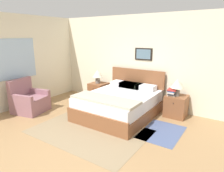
% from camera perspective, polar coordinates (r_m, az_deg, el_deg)
% --- Properties ---
extents(ground_plane, '(16.00, 16.00, 0.00)m').
position_cam_1_polar(ground_plane, '(3.77, -16.08, -18.84)').
color(ground_plane, '#99754C').
extents(wall_back, '(7.94, 0.09, 2.60)m').
position_cam_1_polar(wall_back, '(5.86, 8.14, 7.02)').
color(wall_back, beige).
rests_on(wall_back, ground_plane).
extents(wall_left, '(0.08, 5.65, 2.60)m').
position_cam_1_polar(wall_left, '(6.43, -22.41, 6.75)').
color(wall_left, beige).
rests_on(wall_left, ground_plane).
extents(area_rug_main, '(2.43, 1.67, 0.01)m').
position_cam_1_polar(area_rug_main, '(4.47, -6.54, -12.69)').
color(area_rug_main, '#897556').
rests_on(area_rug_main, ground_plane).
extents(area_rug_bedside, '(0.80, 1.10, 0.01)m').
position_cam_1_polar(area_rug_bedside, '(4.53, 14.01, -12.67)').
color(area_rug_bedside, '#47567F').
rests_on(area_rug_bedside, ground_plane).
extents(bed, '(1.66, 2.03, 1.08)m').
position_cam_1_polar(bed, '(5.18, 2.21, -4.95)').
color(bed, brown).
rests_on(bed, ground_plane).
extents(armchair, '(0.90, 0.90, 0.89)m').
position_cam_1_polar(armchair, '(5.88, -22.60, -4.01)').
color(armchair, '#8E606B').
rests_on(armchair, ground_plane).
extents(nightstand_near_window, '(0.51, 0.54, 0.55)m').
position_cam_1_polar(nightstand_near_window, '(6.44, -3.84, -1.54)').
color(nightstand_near_window, brown).
rests_on(nightstand_near_window, ground_plane).
extents(nightstand_by_door, '(0.51, 0.54, 0.55)m').
position_cam_1_polar(nightstand_by_door, '(5.38, 17.83, -5.46)').
color(nightstand_by_door, brown).
rests_on(nightstand_by_door, ground_plane).
extents(table_lamp_near_window, '(0.31, 0.31, 0.43)m').
position_cam_1_polar(table_lamp_near_window, '(6.31, -4.12, 3.36)').
color(table_lamp_near_window, slate).
rests_on(table_lamp_near_window, nightstand_near_window).
extents(table_lamp_by_door, '(0.31, 0.31, 0.43)m').
position_cam_1_polar(table_lamp_by_door, '(5.21, 18.14, 0.34)').
color(table_lamp_by_door, slate).
rests_on(table_lamp_by_door, nightstand_by_door).
extents(book_thick_bottom, '(0.20, 0.23, 0.03)m').
position_cam_1_polar(book_thick_bottom, '(5.27, 16.71, -2.44)').
color(book_thick_bottom, silver).
rests_on(book_thick_bottom, nightstand_by_door).
extents(book_hardcover_middle, '(0.23, 0.30, 0.03)m').
position_cam_1_polar(book_hardcover_middle, '(5.26, 16.73, -2.09)').
color(book_hardcover_middle, '#232328').
rests_on(book_hardcover_middle, book_thick_bottom).
extents(book_novel_upper, '(0.17, 0.25, 0.03)m').
position_cam_1_polar(book_novel_upper, '(5.25, 16.76, -1.74)').
color(book_novel_upper, silver).
rests_on(book_novel_upper, book_hardcover_middle).
extents(book_slim_near_top, '(0.19, 0.22, 0.03)m').
position_cam_1_polar(book_slim_near_top, '(5.25, 16.78, -1.39)').
color(book_slim_near_top, '#335693').
rests_on(book_slim_near_top, book_novel_upper).
extents(book_paperback_top, '(0.23, 0.25, 0.04)m').
position_cam_1_polar(book_paperback_top, '(5.24, 16.81, -1.02)').
color(book_paperback_top, '#B7332D').
rests_on(book_paperback_top, book_slim_near_top).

